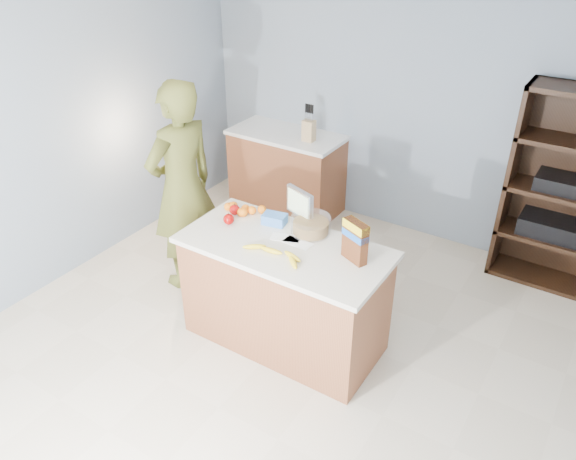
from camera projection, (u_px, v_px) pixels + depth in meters
The scene contains 15 objects.
floor at pixel (264, 360), 4.34m from camera, with size 4.50×5.00×0.02m, color beige.
walls at pixel (258, 164), 3.49m from camera, with size 4.52×5.02×2.51m.
counter_peninsula at pixel (285, 298), 4.34m from camera, with size 1.56×0.76×0.90m.
back_cabinet at pixel (287, 171), 6.25m from camera, with size 1.24×0.62×0.90m.
shelving_unit at pixel (562, 194), 4.88m from camera, with size 0.90×0.40×1.80m.
person at pixel (182, 188), 4.81m from camera, with size 0.68×0.45×1.88m, color #535521.
knife_block at pixel (309, 130), 5.78m from camera, with size 0.12×0.10×0.31m.
envelopes at pixel (291, 240), 4.14m from camera, with size 0.35×0.18×0.00m.
bananas at pixel (278, 254), 3.95m from camera, with size 0.50×0.18×0.04m.
apples at pixel (232, 214), 4.40m from camera, with size 0.14×0.23×0.09m.
oranges at pixel (242, 209), 4.49m from camera, with size 0.32×0.20×0.07m.
blue_carton at pixel (274, 219), 4.34m from camera, with size 0.18×0.12×0.08m, color blue.
salad_bowl at pixel (311, 226), 4.22m from camera, with size 0.30×0.30×0.13m.
tv at pixel (300, 204), 4.29m from camera, with size 0.28×0.13×0.28m.
cereal_box at pixel (355, 238), 3.84m from camera, with size 0.22×0.15×0.30m.
Camera 1 is at (1.89, -2.60, 3.09)m, focal length 35.00 mm.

